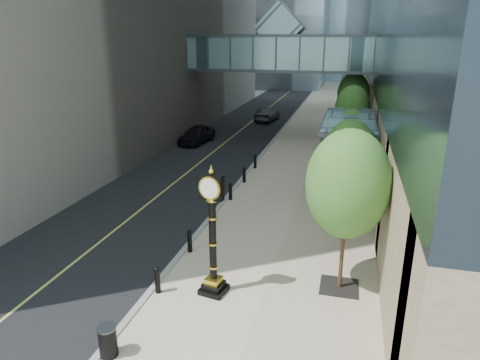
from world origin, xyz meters
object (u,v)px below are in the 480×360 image
object	(u,v)px
car_near	(197,134)
car_far	(268,114)
street_clock	(213,242)
trash_bin	(108,342)
pedestrian	(361,207)

from	to	relation	value
car_near	car_far	xyz separation A→B (m)	(3.95, 11.90, -0.01)
street_clock	car_near	bearing A→B (deg)	122.13
street_clock	car_far	size ratio (longest dim) A/B	0.99
car_far	street_clock	bearing A→B (deg)	104.49
car_far	trash_bin	bearing A→B (deg)	100.78
car_far	pedestrian	bearing A→B (deg)	117.38
pedestrian	car_far	distance (m)	27.58
car_near	car_far	bearing A→B (deg)	78.83
pedestrian	trash_bin	bearing A→B (deg)	56.41
car_near	car_far	world-z (taller)	car_near
pedestrian	street_clock	bearing A→B (deg)	54.36
car_near	pedestrian	bearing A→B (deg)	-38.25
street_clock	car_far	distance (m)	33.99
street_clock	trash_bin	xyz separation A→B (m)	(-1.93, -3.84, -1.56)
street_clock	trash_bin	size ratio (longest dim) A/B	5.15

